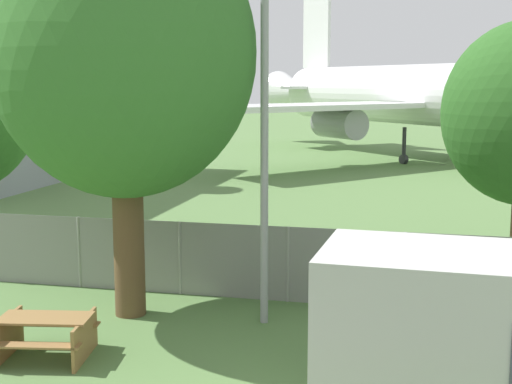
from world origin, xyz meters
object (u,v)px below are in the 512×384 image
(picnic_bench_near_cabin, at_px, (46,333))
(tree_far_right, at_px, (124,54))
(portable_cabin, at_px, (484,342))
(airplane, at_px, (448,96))

(picnic_bench_near_cabin, bearing_deg, tree_far_right, 78.96)
(portable_cabin, bearing_deg, picnic_bench_near_cabin, 175.44)
(portable_cabin, distance_m, tree_far_right, 8.79)
(picnic_bench_near_cabin, height_order, tree_far_right, tree_far_right)
(airplane, bearing_deg, tree_far_right, -55.13)
(tree_far_right, bearing_deg, airplane, 76.59)
(airplane, bearing_deg, picnic_bench_near_cabin, -54.95)
(picnic_bench_near_cabin, bearing_deg, portable_cabin, -7.15)
(portable_cabin, distance_m, picnic_bench_near_cabin, 7.48)
(airplane, xyz_separation_m, portable_cabin, (-0.48, -34.41, -2.80))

